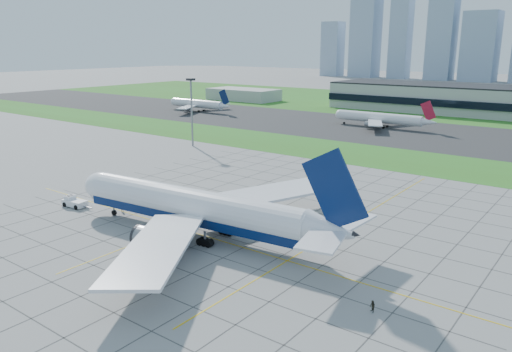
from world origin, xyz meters
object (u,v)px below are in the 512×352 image
at_px(crew_far, 372,306).
at_px(airliner, 195,208).
at_px(crew_near, 122,208).
at_px(distant_jet_0, 198,104).
at_px(distant_jet_1, 380,118).
at_px(light_mast, 191,104).
at_px(pushback_tug, 74,202).

bearing_deg(crew_far, airliner, -150.86).
bearing_deg(crew_near, distant_jet_0, 58.34).
bearing_deg(distant_jet_1, light_mast, -114.36).
bearing_deg(light_mast, pushback_tug, -67.27).
bearing_deg(airliner, pushback_tug, -179.35).
bearing_deg(distant_jet_1, pushback_tug, -93.28).
height_order(pushback_tug, crew_far, pushback_tug).
xyz_separation_m(pushback_tug, distant_jet_1, (9.03, 157.72, 3.38)).
height_order(crew_far, distant_jet_0, distant_jet_0).
distance_m(pushback_tug, distant_jet_0, 181.18).
xyz_separation_m(pushback_tug, crew_far, (77.58, -2.98, -0.20)).
distance_m(pushback_tug, crew_far, 77.64).
bearing_deg(airliner, crew_near, 173.10).
relative_size(light_mast, distant_jet_1, 0.55).
bearing_deg(crew_far, distant_jet_1, 151.67).
height_order(crew_near, crew_far, crew_near).
distance_m(crew_near, crew_far, 65.69).
bearing_deg(distant_jet_1, crew_far, -66.90).
bearing_deg(distant_jet_1, crew_near, -88.77).
xyz_separation_m(airliner, distant_jet_1, (-27.12, 153.82, -1.30)).
bearing_deg(crew_far, pushback_tug, -143.63).
relative_size(light_mast, crew_near, 13.35).
height_order(crew_near, distant_jet_0, distant_jet_0).
distance_m(light_mast, distant_jet_0, 106.82).
xyz_separation_m(airliner, distant_jet_0, (-137.61, 146.16, -1.30)).
bearing_deg(airliner, crew_far, -14.94).
distance_m(airliner, crew_near, 24.32).
xyz_separation_m(crew_far, distant_jet_1, (-68.55, 160.71, 3.59)).
distance_m(crew_far, distant_jet_0, 235.57).
relative_size(pushback_tug, distant_jet_0, 0.21).
distance_m(light_mast, pushback_tug, 79.03).
height_order(crew_near, distant_jet_1, distant_jet_1).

